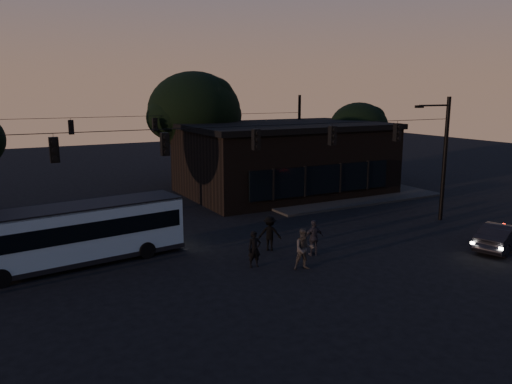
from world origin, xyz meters
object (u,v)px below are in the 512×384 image
building (284,158)px  car (502,236)px  pedestrian_a (254,249)px  pedestrian_c (314,238)px  pedestrian_b (304,249)px  bus (76,232)px  pedestrian_d (270,233)px

building → car: 17.82m
pedestrian_a → pedestrian_c: size_ratio=0.95×
building → pedestrian_b: (-8.35, -15.26, -1.77)m
car → pedestrian_c: pedestrian_c is taller
car → pedestrian_c: bearing=49.7°
bus → car: size_ratio=2.45×
bus → pedestrian_a: bearing=-38.2°
pedestrian_b → pedestrian_a: bearing=161.8°
bus → car: (19.07, -7.86, -0.87)m
building → pedestrian_a: 17.33m
pedestrian_d → pedestrian_a: bearing=76.8°
building → pedestrian_b: 17.49m
pedestrian_d → pedestrian_b: bearing=122.3°
building → pedestrian_d: bearing=-124.4°
bus → pedestrian_b: bus is taller
car → pedestrian_a: bearing=55.7°
pedestrian_c → car: bearing=164.3°
pedestrian_c → pedestrian_a: bearing=8.1°
car → pedestrian_c: size_ratio=2.33×
pedestrian_b → car: bearing=6.0°
building → pedestrian_d: size_ratio=8.79×
pedestrian_c → pedestrian_b: bearing=50.0°
pedestrian_b → pedestrian_d: 3.09m
pedestrian_c → pedestrian_d: size_ratio=1.00×
pedestrian_c → pedestrian_d: bearing=-41.8°
pedestrian_b → building: bearing=80.0°
pedestrian_a → pedestrian_c: bearing=8.5°
pedestrian_a → pedestrian_d: pedestrian_d is taller
car → bus: bearing=50.2°
building → pedestrian_b: bearing=-118.7°
bus → car: bearing=-29.6°
pedestrian_b → pedestrian_d: bearing=108.2°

